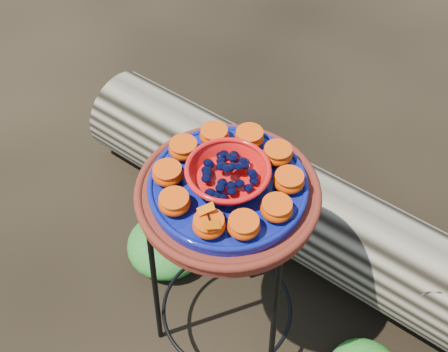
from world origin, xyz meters
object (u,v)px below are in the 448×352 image
at_px(cobalt_plate, 228,187).
at_px(plant_stand, 227,275).
at_px(red_bowl, 228,176).
at_px(terracotta_saucer, 228,195).
at_px(driftwood_log, 300,209).

bearing_deg(cobalt_plate, plant_stand, 0.00).
distance_m(cobalt_plate, red_bowl, 0.04).
bearing_deg(terracotta_saucer, red_bowl, 0.00).
bearing_deg(terracotta_saucer, driftwood_log, 78.92).
height_order(cobalt_plate, red_bowl, red_bowl).
distance_m(plant_stand, red_bowl, 0.44).
bearing_deg(red_bowl, terracotta_saucer, 0.00).
distance_m(terracotta_saucer, driftwood_log, 0.72).
xyz_separation_m(plant_stand, driftwood_log, (0.09, 0.45, -0.19)).
relative_size(plant_stand, red_bowl, 3.79).
relative_size(plant_stand, terracotta_saucer, 1.63).
bearing_deg(cobalt_plate, driftwood_log, 78.92).
relative_size(terracotta_saucer, cobalt_plate, 1.17).
height_order(plant_stand, cobalt_plate, cobalt_plate).
relative_size(terracotta_saucer, driftwood_log, 0.24).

